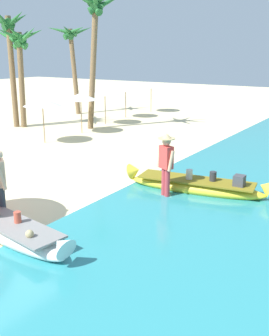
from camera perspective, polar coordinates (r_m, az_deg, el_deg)
boat_white_foreground at (r=8.93m, az=-18.39°, el=-7.87°), size 4.36×1.29×0.74m
boat_yellow_midground at (r=11.11m, az=8.81°, el=-2.50°), size 4.10×1.36×0.72m
person_vendor_hatted at (r=10.43m, az=4.52°, el=0.89°), size 0.58×0.44×1.78m
person_tourist_customer at (r=9.38m, az=-18.55°, el=-1.99°), size 0.57×0.48×1.73m
parasol_row_0 at (r=17.43m, az=-13.00°, el=9.13°), size 1.60×1.60×1.91m
parasol_row_1 at (r=19.34m, az=-7.69°, el=10.06°), size 1.60×1.60×1.91m
parasol_row_2 at (r=21.70m, az=-4.24°, el=10.82°), size 1.60×1.60×1.91m
parasol_row_3 at (r=23.87m, az=-1.29°, el=11.35°), size 1.60×1.60×1.91m
parasol_row_4 at (r=26.23m, az=2.40°, el=11.78°), size 1.60×1.60×1.91m
palm_tree_tall_inland at (r=21.38m, az=-16.18°, el=16.50°), size 2.89×2.46×5.04m
palm_tree_leaning_seaward at (r=20.08m, az=-5.54°, el=20.63°), size 2.72×2.51×6.59m
palm_tree_mid_cluster at (r=21.69m, az=-17.41°, el=17.40°), size 2.20×2.29×5.77m
palm_tree_far_behind at (r=25.79m, az=-8.96°, el=17.21°), size 2.45×2.64×5.42m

